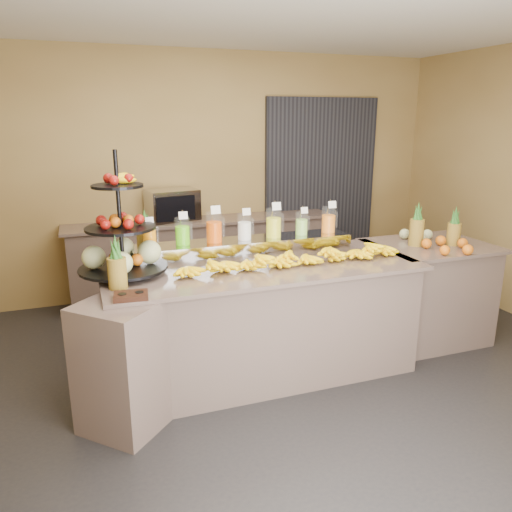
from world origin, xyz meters
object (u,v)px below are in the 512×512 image
fruit_stand (128,244)px  oven_warmer (172,206)px  right_fruit_pile (440,240)px  pitcher_tray (245,248)px  condiment_caddy (131,296)px  banana_heap (292,256)px

fruit_stand → oven_warmer: bearing=69.0°
fruit_stand → right_fruit_pile: (2.70, -0.16, -0.15)m
pitcher_tray → oven_warmer: oven_warmer is taller
fruit_stand → oven_warmer: (0.67, 1.83, -0.05)m
condiment_caddy → pitcher_tray: bearing=34.5°
pitcher_tray → condiment_caddy: size_ratio=8.49×
fruit_stand → right_fruit_pile: 2.71m
banana_heap → condiment_caddy: size_ratio=8.69×
banana_heap → right_fruit_pile: (1.45, 0.02, 0.01)m
pitcher_tray → fruit_stand: fruit_stand is taller
banana_heap → condiment_caddy: (-1.30, -0.36, -0.05)m
fruit_stand → condiment_caddy: 0.58m
banana_heap → fruit_stand: size_ratio=2.07×
banana_heap → oven_warmer: oven_warmer is taller
pitcher_tray → right_fruit_pile: bearing=-10.4°
oven_warmer → fruit_stand: bearing=-118.2°
condiment_caddy → oven_warmer: bearing=73.0°
pitcher_tray → oven_warmer: 1.70m
pitcher_tray → fruit_stand: size_ratio=2.02×
banana_heap → fruit_stand: (-1.25, 0.18, 0.16)m
right_fruit_pile → oven_warmer: bearing=135.6°
fruit_stand → condiment_caddy: fruit_stand is taller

